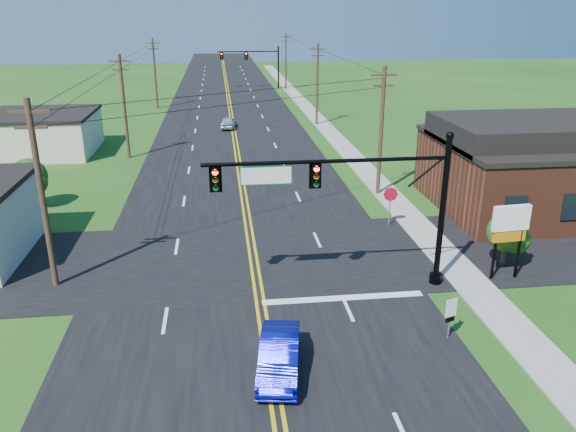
{
  "coord_description": "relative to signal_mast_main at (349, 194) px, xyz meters",
  "views": [
    {
      "loc": [
        -1.33,
        -15.47,
        12.57
      ],
      "look_at": [
        1.81,
        10.0,
        3.08
      ],
      "focal_mm": 35.0,
      "sensor_mm": 36.0,
      "label": 1
    }
  ],
  "objects": [
    {
      "name": "sidewalk",
      "position": [
        6.16,
        32.0,
        -4.71
      ],
      "size": [
        2.0,
        160.0,
        0.08
      ],
      "primitive_type": "cube",
      "color": "gray",
      "rests_on": "ground"
    },
    {
      "name": "signal_mast_far",
      "position": [
        0.1,
        72.0,
        -0.2
      ],
      "size": [
        10.98,
        0.6,
        7.48
      ],
      "color": "black",
      "rests_on": "ground"
    },
    {
      "name": "pylon_sign",
      "position": [
        7.98,
        0.08,
        -1.96
      ],
      "size": [
        1.88,
        0.4,
        3.83
      ],
      "rotation": [
        0.0,
        0.0,
        0.08
      ],
      "color": "black",
      "rests_on": "ground"
    },
    {
      "name": "road_main",
      "position": [
        -4.34,
        42.0,
        -4.73
      ],
      "size": [
        16.0,
        220.0,
        0.04
      ],
      "primitive_type": "cube",
      "color": "black",
      "rests_on": "ground"
    },
    {
      "name": "stop_sign",
      "position": [
        4.44,
        7.77,
        -2.96
      ],
      "size": [
        0.88,
        0.15,
        2.48
      ],
      "rotation": [
        0.0,
        0.0,
        -0.12
      ],
      "color": "slate",
      "rests_on": "ground"
    },
    {
      "name": "utility_pole_right_c",
      "position": [
        5.46,
        70.0,
        -0.03
      ],
      "size": [
        1.8,
        0.28,
        9.0
      ],
      "color": "#332417",
      "rests_on": "ground"
    },
    {
      "name": "utility_pole_left_b",
      "position": [
        -13.84,
        27.0,
        -0.03
      ],
      "size": [
        1.8,
        0.28,
        9.0
      ],
      "color": "#332417",
      "rests_on": "ground"
    },
    {
      "name": "utility_pole_left_a",
      "position": [
        -13.84,
        2.0,
        -0.03
      ],
      "size": [
        1.8,
        0.28,
        9.0
      ],
      "color": "#332417",
      "rests_on": "ground"
    },
    {
      "name": "cream_bldg_far",
      "position": [
        -23.34,
        30.0,
        -2.89
      ],
      "size": [
        12.2,
        9.2,
        3.7
      ],
      "color": "silver",
      "rests_on": "ground"
    },
    {
      "name": "tree_right_back",
      "position": [
        11.66,
        18.0,
        -2.15
      ],
      "size": [
        3.0,
        3.0,
        4.1
      ],
      "color": "#332417",
      "rests_on": "ground"
    },
    {
      "name": "signal_mast_main",
      "position": [
        0.0,
        0.0,
        0.0
      ],
      "size": [
        11.3,
        0.6,
        7.48
      ],
      "color": "black",
      "rests_on": "ground"
    },
    {
      "name": "ground",
      "position": [
        -4.34,
        -8.0,
        -4.75
      ],
      "size": [
        260.0,
        260.0,
        0.0
      ],
      "primitive_type": "plane",
      "color": "#164012",
      "rests_on": "ground"
    },
    {
      "name": "tree_left",
      "position": [
        -18.34,
        14.0,
        -2.59
      ],
      "size": [
        2.4,
        2.4,
        3.37
      ],
      "color": "#332417",
      "rests_on": "ground"
    },
    {
      "name": "brick_building",
      "position": [
        15.66,
        10.0,
        -2.4
      ],
      "size": [
        14.2,
        11.2,
        4.7
      ],
      "color": "brown",
      "rests_on": "ground"
    },
    {
      "name": "shrub_corner",
      "position": [
        8.66,
        1.5,
        -2.9
      ],
      "size": [
        2.0,
        2.0,
        2.86
      ],
      "color": "#332417",
      "rests_on": "ground"
    },
    {
      "name": "route_sign",
      "position": [
        3.16,
        -4.81,
        -3.51
      ],
      "size": [
        0.51,
        0.19,
        2.12
      ],
      "rotation": [
        0.0,
        0.0,
        0.31
      ],
      "color": "slate",
      "rests_on": "ground"
    },
    {
      "name": "blue_car",
      "position": [
        -3.86,
        -6.18,
        -4.07
      ],
      "size": [
        2.06,
        4.28,
        1.35
      ],
      "primitive_type": "imported",
      "rotation": [
        0.0,
        0.0,
        -0.16
      ],
      "color": "#070A9B",
      "rests_on": "ground"
    },
    {
      "name": "road_cross",
      "position": [
        -4.34,
        4.0,
        -4.73
      ],
      "size": [
        70.0,
        10.0,
        0.04
      ],
      "primitive_type": "cube",
      "color": "black",
      "rests_on": "ground"
    },
    {
      "name": "utility_pole_right_b",
      "position": [
        5.46,
        40.0,
        -0.03
      ],
      "size": [
        1.8,
        0.28,
        9.0
      ],
      "color": "#332417",
      "rests_on": "ground"
    },
    {
      "name": "utility_pole_right_a",
      "position": [
        5.46,
        14.0,
        -0.03
      ],
      "size": [
        1.8,
        0.28,
        9.0
      ],
      "color": "#332417",
      "rests_on": "ground"
    },
    {
      "name": "utility_pole_left_c",
      "position": [
        -13.84,
        54.0,
        -0.03
      ],
      "size": [
        1.8,
        0.28,
        9.0
      ],
      "color": "#332417",
      "rests_on": "ground"
    },
    {
      "name": "distant_car",
      "position": [
        -4.68,
        39.08,
        -4.1
      ],
      "size": [
        2.01,
        3.99,
        1.3
      ],
      "primitive_type": "imported",
      "rotation": [
        0.0,
        0.0,
        3.01
      ],
      "color": "silver",
      "rests_on": "ground"
    }
  ]
}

